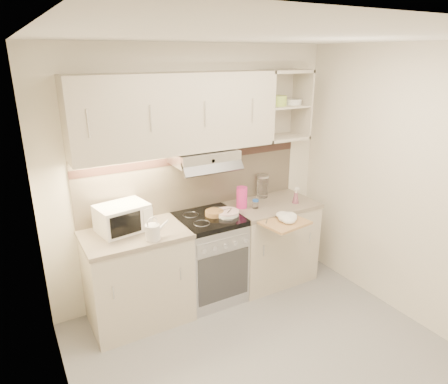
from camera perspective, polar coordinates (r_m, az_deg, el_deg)
The scene contains 17 objects.
ground at distance 3.59m, azimuth 6.90°, elevation -22.95°, with size 3.00×3.00×0.00m, color gray.
room_shell at distance 3.07m, azimuth 4.09°, elevation 4.49°, with size 3.04×2.84×2.52m.
base_cabinet_left at distance 3.87m, azimuth -12.18°, elevation -11.99°, with size 0.90×0.60×0.86m, color beige.
worktop_left at distance 3.66m, azimuth -12.67°, elevation -5.93°, with size 0.92×0.62×0.04m, color gray.
base_cabinet_right at distance 4.46m, azimuth 6.56°, elevation -7.21°, with size 0.90×0.60×0.86m, color beige.
worktop_right at distance 4.28m, azimuth 6.78°, elevation -1.81°, with size 0.92×0.62×0.04m, color gray.
electric_range at distance 4.10m, azimuth -2.07°, elevation -9.30°, with size 0.60×0.60×0.90m.
microwave at distance 3.67m, azimuth -14.30°, elevation -3.58°, with size 0.48×0.39×0.24m.
watering_can at distance 3.46m, azimuth -10.06°, elevation -5.54°, with size 0.24×0.14×0.21m.
plate_stack at distance 3.93m, azimuth 0.43°, elevation -3.00°, with size 0.24×0.24×0.05m.
bread_loaf at distance 3.92m, azimuth -1.38°, elevation -3.02°, with size 0.18×0.18×0.05m, color #9E6B37.
pink_pitcher at distance 4.09m, azimuth 2.57°, elevation -0.77°, with size 0.12×0.11×0.22m.
glass_jar at distance 4.40m, azimuth 5.53°, elevation 0.83°, with size 0.13×0.13×0.25m.
spice_jar at distance 4.10m, azimuth 4.51°, elevation -1.69°, with size 0.06×0.06×0.09m.
spray_bottle at distance 4.29m, azimuth 10.22°, elevation -0.65°, with size 0.07×0.07×0.19m.
cutting_board at distance 3.89m, azimuth 8.43°, elevation -4.25°, with size 0.42×0.38×0.02m, color tan.
dish_towel at distance 3.87m, azimuth 8.54°, elevation -3.60°, with size 0.28×0.23×0.07m, color silver, non-canonical shape.
Camera 1 is at (-1.65, -2.10, 2.40)m, focal length 32.00 mm.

